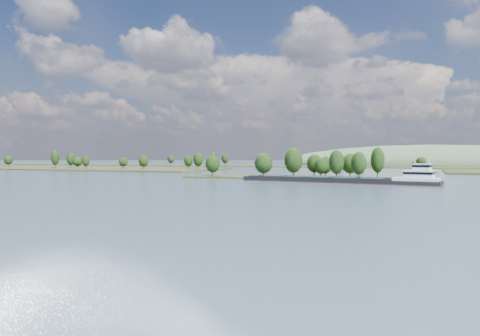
% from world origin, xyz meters
% --- Properties ---
extents(ground, '(1800.00, 1800.00, 0.00)m').
position_xyz_m(ground, '(0.00, 120.00, 0.00)').
color(ground, '#364D5D').
rests_on(ground, ground).
extents(tree_island, '(100.00, 30.00, 15.16)m').
position_xyz_m(tree_island, '(6.04, 178.68, 4.23)').
color(tree_island, '#282F15').
rests_on(tree_island, ground).
extents(left_bank, '(300.00, 80.00, 15.52)m').
position_xyz_m(left_bank, '(-228.31, 260.09, 0.83)').
color(left_bank, '#282F15').
rests_on(left_bank, ground).
extents(back_shoreline, '(900.00, 60.00, 14.70)m').
position_xyz_m(back_shoreline, '(9.73, 399.82, 0.70)').
color(back_shoreline, '#282F15').
rests_on(back_shoreline, ground).
extents(hill_west, '(320.00, 160.00, 44.00)m').
position_xyz_m(hill_west, '(60.00, 500.00, 0.00)').
color(hill_west, '#425B3F').
rests_on(hill_west, ground).
extents(cargo_barge, '(79.48, 21.39, 10.68)m').
position_xyz_m(cargo_barge, '(31.63, 150.90, 1.35)').
color(cargo_barge, black).
rests_on(cargo_barge, ground).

